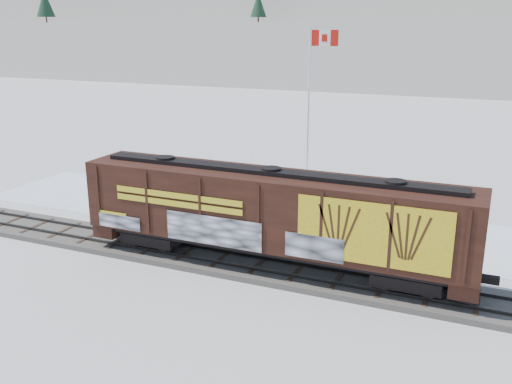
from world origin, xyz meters
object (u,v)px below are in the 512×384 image
at_px(car_white, 363,227).
at_px(car_dark, 397,225).
at_px(hopper_railcar, 271,212).
at_px(car_silver, 156,196).
at_px(flagpole, 309,138).

distance_m(car_white, car_dark, 1.94).
relative_size(hopper_railcar, car_white, 4.01).
distance_m(car_silver, car_white, 13.83).
height_order(car_silver, car_white, car_white).
distance_m(flagpole, car_white, 9.14).
xyz_separation_m(hopper_railcar, car_silver, (-10.65, 6.43, -2.22)).
xyz_separation_m(hopper_railcar, flagpole, (-2.23, 12.40, 1.18)).
bearing_deg(hopper_railcar, car_dark, 55.29).
height_order(hopper_railcar, car_white, hopper_railcar).
xyz_separation_m(flagpole, car_dark, (7.01, -5.49, -3.41)).
relative_size(car_silver, car_white, 0.96).
relative_size(car_silver, car_dark, 0.85).
bearing_deg(car_silver, car_white, -90.34).
distance_m(hopper_railcar, flagpole, 12.65).
height_order(hopper_railcar, flagpole, flagpole).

